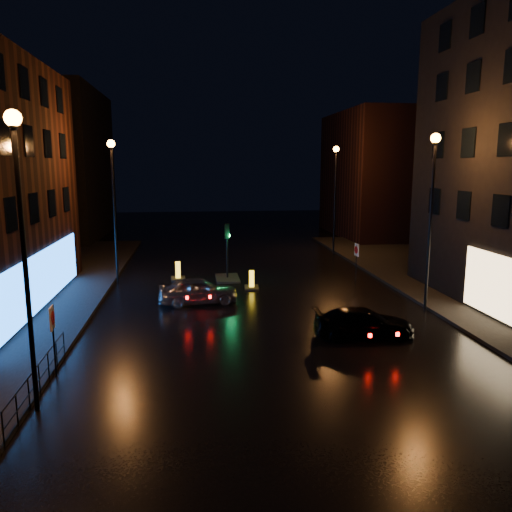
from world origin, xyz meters
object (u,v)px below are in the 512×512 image
object	(u,v)px
silver_hatchback	(198,291)
bollard_far	(178,276)
bollard_near	(252,285)
road_sign_right	(356,253)
dark_sedan	(364,323)
traffic_signal	(227,271)
road_sign_left	(53,324)

from	to	relation	value
silver_hatchback	bollard_far	world-z (taller)	silver_hatchback
bollard_near	road_sign_right	xyz separation A→B (m)	(6.49, 1.05, 1.50)
silver_hatchback	dark_sedan	bearing A→B (deg)	-137.08
traffic_signal	silver_hatchback	world-z (taller)	traffic_signal
bollard_far	road_sign_left	bearing A→B (deg)	-107.83
bollard_near	road_sign_left	world-z (taller)	road_sign_left
dark_sedan	bollard_near	world-z (taller)	dark_sedan
bollard_near	bollard_far	xyz separation A→B (m)	(-4.23, 2.79, 0.02)
bollard_far	road_sign_right	size ratio (longest dim) A/B	0.57
dark_sedan	bollard_far	distance (m)	13.88
road_sign_left	bollard_far	bearing A→B (deg)	70.67
road_sign_left	road_sign_right	distance (m)	18.80
dark_sedan	road_sign_left	size ratio (longest dim) A/B	1.71
bollard_far	bollard_near	bearing A→B (deg)	-36.37
bollard_far	road_sign_left	distance (m)	14.40
silver_hatchback	bollard_far	size ratio (longest dim) A/B	3.00
dark_sedan	road_sign_left	world-z (taller)	road_sign_left
traffic_signal	road_sign_left	world-z (taller)	traffic_signal
dark_sedan	road_sign_right	world-z (taller)	road_sign_right
bollard_near	dark_sedan	bearing A→B (deg)	-63.09
bollard_near	traffic_signal	bearing A→B (deg)	119.99
bollard_near	silver_hatchback	bearing A→B (deg)	-133.35
dark_sedan	road_sign_right	bearing A→B (deg)	-12.79
traffic_signal	road_sign_left	xyz separation A→B (m)	(-6.70, -13.57, 1.29)
bollard_near	road_sign_right	world-z (taller)	road_sign_right
traffic_signal	dark_sedan	world-z (taller)	traffic_signal
silver_hatchback	bollard_far	bearing A→B (deg)	6.26
dark_sedan	bollard_near	xyz separation A→B (m)	(-3.59, 8.67, -0.37)
silver_hatchback	road_sign_left	world-z (taller)	road_sign_left
traffic_signal	bollard_far	xyz separation A→B (m)	(-3.02, 0.27, -0.26)
bollard_near	road_sign_left	bearing A→B (deg)	-121.17
road_sign_right	road_sign_left	bearing A→B (deg)	34.69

